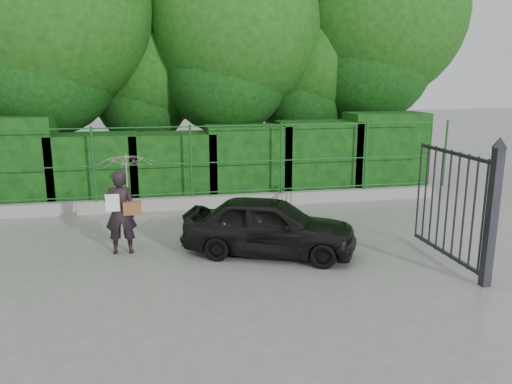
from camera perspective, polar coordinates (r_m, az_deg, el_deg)
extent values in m
plane|color=gray|center=(8.37, -7.86, -9.76)|extent=(80.00, 80.00, 0.00)
cube|color=#9E9E99|center=(12.60, -9.13, -1.28)|extent=(14.00, 0.25, 0.30)
cylinder|color=#175320|center=(12.48, -18.07, 3.03)|extent=(0.06, 0.06, 1.80)
cylinder|color=#175320|center=(12.41, -7.46, 3.51)|extent=(0.06, 0.06, 1.80)
cylinder|color=#175320|center=(12.76, 2.92, 3.86)|extent=(0.06, 0.06, 1.80)
cylinder|color=#175320|center=(13.50, 12.46, 4.08)|extent=(0.06, 0.06, 1.80)
cylinder|color=#175320|center=(14.57, 20.81, 4.17)|extent=(0.06, 0.06, 1.80)
cylinder|color=#175320|center=(12.54, -9.17, -0.17)|extent=(13.60, 0.03, 0.03)
cylinder|color=#175320|center=(12.40, -9.30, 3.20)|extent=(13.60, 0.03, 0.03)
cylinder|color=#175320|center=(12.28, -9.45, 7.35)|extent=(13.60, 0.03, 0.03)
cube|color=black|center=(13.86, -26.23, 3.03)|extent=(2.20, 1.20, 2.29)
cube|color=black|center=(13.52, -17.92, 2.51)|extent=(2.20, 1.20, 1.82)
cube|color=black|center=(13.43, -9.42, 2.85)|extent=(2.20, 1.20, 1.79)
cube|color=black|center=(13.62, -0.98, 3.51)|extent=(2.20, 1.20, 1.96)
cube|color=black|center=(14.10, 7.07, 3.91)|extent=(2.20, 1.20, 2.04)
cube|color=black|center=(14.82, 14.47, 4.45)|extent=(2.20, 1.20, 2.25)
cylinder|color=black|center=(15.18, -21.35, 8.45)|extent=(0.36, 0.36, 4.50)
sphere|color=#14470F|center=(15.25, -22.23, 18.59)|extent=(5.40, 5.40, 5.40)
cylinder|color=black|center=(16.30, -11.65, 7.11)|extent=(0.36, 0.36, 3.25)
sphere|color=#14470F|center=(16.22, -11.97, 13.97)|extent=(3.90, 3.90, 3.90)
cylinder|color=black|center=(15.44, -2.33, 8.91)|extent=(0.36, 0.36, 4.25)
sphere|color=#14470F|center=(15.47, -2.42, 18.37)|extent=(5.10, 5.10, 5.10)
cylinder|color=black|center=(16.71, 5.89, 7.87)|extent=(0.36, 0.36, 3.50)
sphere|color=#14470F|center=(16.66, 6.06, 15.09)|extent=(4.20, 4.20, 4.20)
cylinder|color=black|center=(16.99, 12.90, 9.82)|extent=(0.36, 0.36, 4.75)
sphere|color=#14470F|center=(17.09, 13.41, 19.39)|extent=(5.70, 5.70, 5.70)
cube|color=#26262D|center=(8.47, 25.31, -2.79)|extent=(0.14, 0.14, 2.20)
cone|color=#26262D|center=(8.25, 26.11, 5.13)|extent=(0.22, 0.22, 0.16)
cube|color=#26262D|center=(9.64, 20.75, -6.46)|extent=(0.05, 2.00, 0.06)
cube|color=#26262D|center=(9.23, 21.64, 4.16)|extent=(0.05, 2.00, 0.06)
cylinder|color=#26262D|center=(8.64, 24.51, -2.77)|extent=(0.04, 0.04, 1.90)
cylinder|color=#26262D|center=(8.83, 23.58, -2.35)|extent=(0.04, 0.04, 1.90)
cylinder|color=#26262D|center=(9.03, 22.69, -1.95)|extent=(0.04, 0.04, 1.90)
cylinder|color=#26262D|center=(9.23, 21.84, -1.56)|extent=(0.04, 0.04, 1.90)
cylinder|color=#26262D|center=(9.43, 21.03, -1.19)|extent=(0.04, 0.04, 1.90)
cylinder|color=#26262D|center=(9.64, 20.25, -0.84)|extent=(0.04, 0.04, 1.90)
cylinder|color=#26262D|center=(9.85, 19.50, -0.50)|extent=(0.04, 0.04, 1.90)
cylinder|color=#26262D|center=(10.06, 18.79, -0.18)|extent=(0.04, 0.04, 1.90)
cylinder|color=#26262D|center=(10.27, 18.10, 0.13)|extent=(0.04, 0.04, 1.90)
imported|color=black|center=(9.53, -15.24, -2.25)|extent=(0.58, 0.39, 1.58)
imported|color=beige|center=(9.43, -14.53, 1.53)|extent=(0.99, 1.00, 0.90)
cube|color=brown|center=(9.42, -13.97, -1.79)|extent=(0.32, 0.15, 0.24)
cube|color=white|center=(9.37, -16.09, -1.20)|extent=(0.25, 0.02, 0.32)
imported|color=black|center=(9.24, 1.56, -3.87)|extent=(3.43, 2.40, 1.08)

